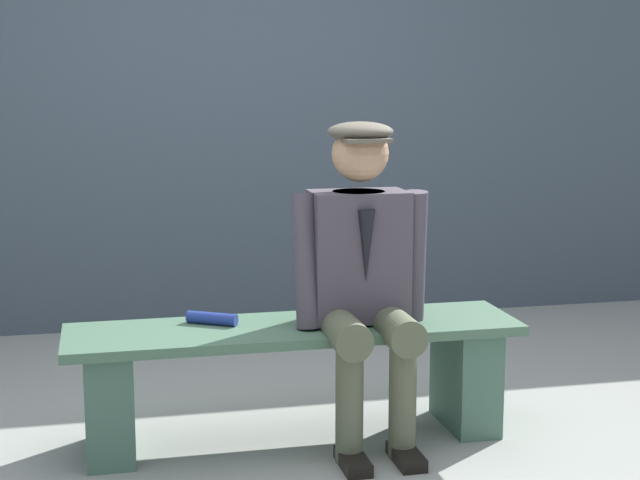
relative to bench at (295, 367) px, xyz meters
The scene contains 5 objects.
ground_plane 0.31m from the bench, ahead, with size 30.00×30.00×0.00m, color gray.
bench is the anchor object (origin of this frame).
seated_man 0.51m from the bench, 165.50° to the left, with size 0.57×0.58×1.32m.
rolled_magazine 0.40m from the bench, 14.28° to the right, with size 0.05×0.05×0.22m, color navy.
stadium_wall 2.23m from the bench, 90.00° to the right, with size 12.00×0.24×2.20m, color #3B4752.
Camera 1 is at (0.75, 3.79, 1.50)m, focal length 54.38 mm.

